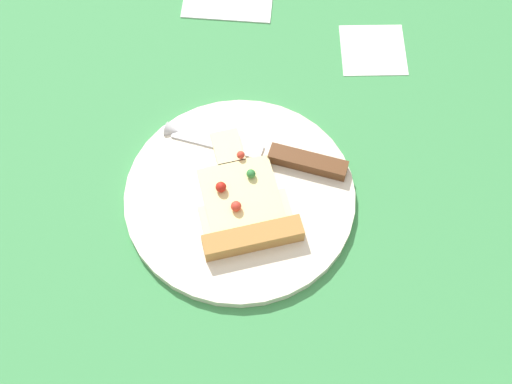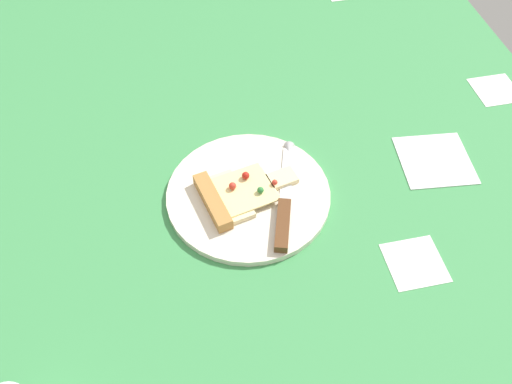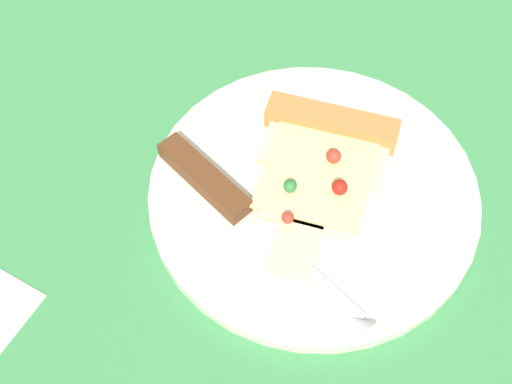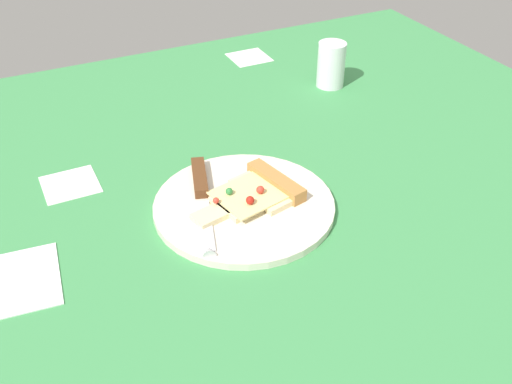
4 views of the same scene
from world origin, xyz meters
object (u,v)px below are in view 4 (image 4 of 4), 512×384
(knife, at_px, (202,194))
(pizza_slice, at_px, (257,193))
(napkin, at_px, (10,282))
(plate, at_px, (244,206))
(drinking_glass, at_px, (331,65))

(knife, bearing_deg, pizza_slice, 172.48)
(pizza_slice, distance_m, knife, 0.09)
(napkin, bearing_deg, pizza_slice, -177.28)
(pizza_slice, bearing_deg, plate, 89.66)
(knife, bearing_deg, napkin, 27.77)
(plate, bearing_deg, knife, -38.04)
(knife, bearing_deg, plate, 159.41)
(knife, distance_m, drinking_glass, 0.50)
(pizza_slice, bearing_deg, drinking_glass, -59.12)
(plate, distance_m, pizza_slice, 0.03)
(drinking_glass, xyz_separation_m, napkin, (0.72, 0.34, -0.05))
(drinking_glass, bearing_deg, napkin, 25.21)
(plate, distance_m, knife, 0.07)
(pizza_slice, xyz_separation_m, drinking_glass, (-0.34, -0.32, 0.03))
(knife, relative_size, drinking_glass, 2.42)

